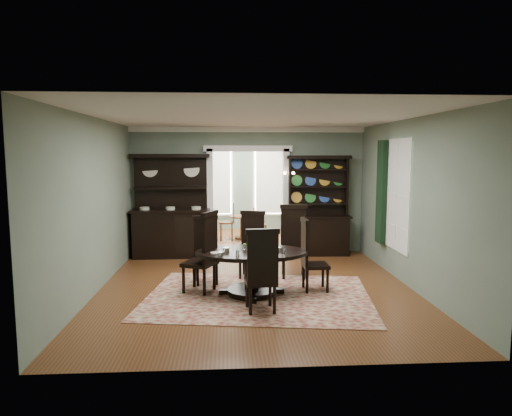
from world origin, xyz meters
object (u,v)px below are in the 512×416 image
Objects in this scene: sideboard at (171,221)px; welsh_dresser at (318,219)px; dining_table at (252,264)px; parlor_table at (242,224)px.

welsh_dresser is at bearing -0.49° from sideboard.
dining_table is 0.82× the size of welsh_dresser.
dining_table is 0.80× the size of sideboard.
parlor_table is (-0.01, 5.12, -0.09)m from dining_table.
sideboard is 3.45m from welsh_dresser.
sideboard reaches higher than welsh_dresser.
dining_table is 5.12m from parlor_table.
welsh_dresser reaches higher than parlor_table.
sideboard is 1.02× the size of welsh_dresser.
parlor_table is (1.70, 2.09, -0.40)m from sideboard.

